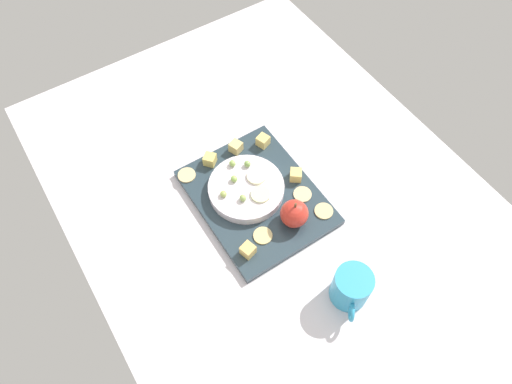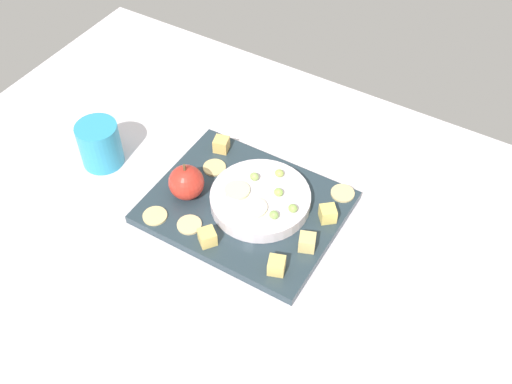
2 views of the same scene
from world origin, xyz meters
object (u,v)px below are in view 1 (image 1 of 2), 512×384
object	(u,v)px
grape_2	(232,163)
cracker_0	(263,236)
apple_slice_0	(261,194)
cracker_3	(324,211)
apple_slice_1	(256,176)
cheese_cube_3	(296,175)
cup	(351,287)
cheese_cube_0	(248,250)
serving_dish	(246,189)
cheese_cube_4	(263,141)
cheese_cube_2	(210,160)
grape_3	(234,179)
cracker_2	(302,194)
platter	(257,197)
grape_4	(223,194)
grape_1	(247,164)
grape_0	(243,198)
apple_whole	(294,214)
cheese_cube_1	(236,147)
cracker_1	(187,175)

from	to	relation	value
grape_2	cracker_0	bearing A→B (deg)	-10.99
apple_slice_0	cracker_0	bearing A→B (deg)	-30.10
cracker_3	apple_slice_1	xyz separation A→B (cm)	(-15.14, -8.70, 2.52)
grape_2	cheese_cube_3	bearing A→B (deg)	48.86
apple_slice_0	cup	xyz separation A→B (cm)	(28.68, 3.26, 0.03)
cheese_cube_0	cracker_0	size ratio (longest dim) A/B	0.63
serving_dish	cheese_cube_4	distance (cm)	14.58
cheese_cube_2	grape_3	bearing A→B (deg)	9.10
serving_dish	cheese_cube_3	distance (cm)	12.40
cheese_cube_0	grape_3	size ratio (longest dim) A/B	1.64
cracker_2	platter	bearing A→B (deg)	-122.40
cheese_cube_0	cheese_cube_4	world-z (taller)	same
cheese_cube_2	cracker_0	distance (cm)	23.79
cracker_3	apple_slice_0	size ratio (longest dim) A/B	0.95
grape_4	apple_slice_1	xyz separation A→B (cm)	(-0.15, 9.08, -0.38)
grape_1	grape_4	bearing A→B (deg)	-66.05
grape_0	apple_slice_1	distance (cm)	6.96
cracker_2	serving_dish	bearing A→B (deg)	-127.22
cheese_cube_3	grape_4	size ratio (longest dim) A/B	1.64
apple_whole	cup	world-z (taller)	cup
cheese_cube_3	grape_1	size ratio (longest dim) A/B	1.64
cup	cheese_cube_1	bearing A→B (deg)	-179.52
grape_0	grape_4	world-z (taller)	grape_0
grape_3	grape_1	bearing A→B (deg)	110.93
cheese_cube_0	cheese_cube_2	world-z (taller)	same
cracker_1	cheese_cube_3	bearing A→B (deg)	55.18
serving_dish	grape_3	bearing A→B (deg)	-150.59
grape_1	cracker_0	bearing A→B (deg)	-21.52
platter	cracker_1	bearing A→B (deg)	-141.31
cracker_0	cracker_2	world-z (taller)	same
cracker_0	grape_1	world-z (taller)	grape_1
grape_4	apple_slice_1	bearing A→B (deg)	90.98
platter	cheese_cube_3	xyz separation A→B (cm)	(1.15, 10.49, 2.20)
cracker_0	cracker_2	size ratio (longest dim) A/B	1.00
grape_3	cracker_2	bearing A→B (deg)	48.33
apple_whole	grape_1	xyz separation A→B (cm)	(-17.09, -1.48, -0.02)
cheese_cube_3	cup	xyz separation A→B (cm)	(29.21, -7.23, 1.39)
apple_whole	grape_0	size ratio (longest dim) A/B	3.86
apple_slice_1	cup	xyz separation A→B (cm)	(33.36, 1.37, 0.03)
cheese_cube_1	cracker_0	world-z (taller)	cheese_cube_1
cheese_cube_0	cracker_0	world-z (taller)	cheese_cube_0
apple_slice_0	cup	bearing A→B (deg)	6.49
platter	grape_0	distance (cm)	5.75
cheese_cube_3	cracker_2	world-z (taller)	cheese_cube_3
cracker_0	cheese_cube_2	bearing A→B (deg)	179.52
cheese_cube_0	apple_whole	bearing A→B (deg)	94.82
cheese_cube_3	cracker_0	distance (cm)	17.43
cheese_cube_0	grape_2	distance (cm)	22.04
cracker_2	cracker_3	xyz separation A→B (cm)	(6.33, 1.46, 0.00)
serving_dish	cracker_3	bearing A→B (deg)	39.96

